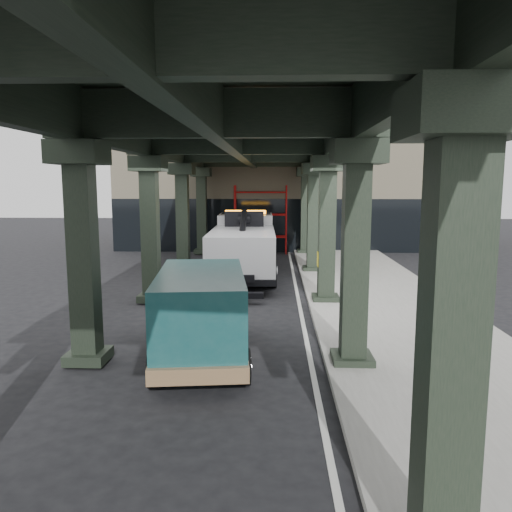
# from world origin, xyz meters

# --- Properties ---
(ground) EXTENTS (90.00, 90.00, 0.00)m
(ground) POSITION_xyz_m (0.00, 0.00, 0.00)
(ground) COLOR black
(ground) RESTS_ON ground
(sidewalk) EXTENTS (5.00, 40.00, 0.15)m
(sidewalk) POSITION_xyz_m (4.50, 2.00, 0.07)
(sidewalk) COLOR gray
(sidewalk) RESTS_ON ground
(lane_stripe) EXTENTS (0.12, 38.00, 0.01)m
(lane_stripe) POSITION_xyz_m (1.70, 2.00, 0.01)
(lane_stripe) COLOR silver
(lane_stripe) RESTS_ON ground
(viaduct) EXTENTS (7.40, 32.00, 6.40)m
(viaduct) POSITION_xyz_m (-0.40, 2.00, 5.46)
(viaduct) COLOR black
(viaduct) RESTS_ON ground
(building) EXTENTS (22.00, 10.00, 8.00)m
(building) POSITION_xyz_m (2.00, 20.00, 4.00)
(building) COLOR #C6B793
(building) RESTS_ON ground
(scaffolding) EXTENTS (3.08, 0.88, 4.00)m
(scaffolding) POSITION_xyz_m (0.00, 14.64, 2.11)
(scaffolding) COLOR #B10F0E
(scaffolding) RESTS_ON ground
(tow_truck) EXTENTS (2.93, 9.19, 2.99)m
(tow_truck) POSITION_xyz_m (-0.51, 7.08, 1.46)
(tow_truck) COLOR black
(tow_truck) RESTS_ON ground
(towed_van) EXTENTS (2.57, 5.38, 2.10)m
(towed_van) POSITION_xyz_m (-0.85, -3.51, 1.13)
(towed_van) COLOR #134446
(towed_van) RESTS_ON ground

